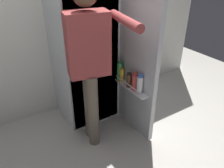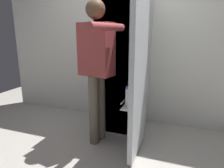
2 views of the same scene
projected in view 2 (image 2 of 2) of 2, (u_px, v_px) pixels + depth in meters
The scene contains 4 objects.
ground_plane at pixel (110, 143), 2.59m from camera, with size 6.40×6.40×0.00m, color #B7B2A8.
kitchen_wall at pixel (131, 35), 3.09m from camera, with size 4.40×0.10×2.69m, color silver.
refrigerator at pixel (124, 67), 2.82m from camera, with size 0.72×1.24×1.81m.
person at pixel (97, 61), 2.42m from camera, with size 0.56×0.79×1.74m.
Camera 2 is at (0.82, -2.18, 1.37)m, focal length 32.64 mm.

